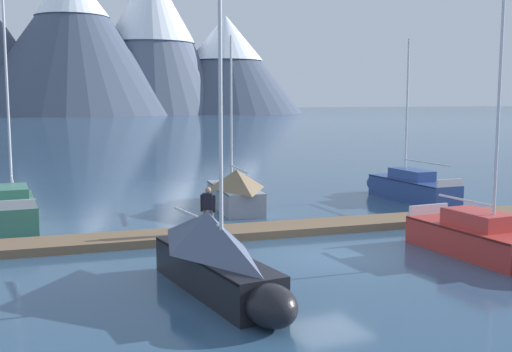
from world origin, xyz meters
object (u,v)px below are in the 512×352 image
sailboat_nearest_berth (13,207)px  sailboat_mid_dock_port (233,189)px  sailboat_far_berth (408,187)px  person_on_dock (208,207)px  sailboat_second_berth (216,256)px  sailboat_mid_dock_starboard (488,240)px

sailboat_nearest_berth → sailboat_mid_dock_port: 9.72m
sailboat_far_berth → person_on_dock: bearing=-158.6°
sailboat_second_berth → sailboat_far_berth: 17.88m
sailboat_mid_dock_starboard → sailboat_far_berth: 11.90m
sailboat_nearest_berth → sailboat_second_berth: (4.66, -12.13, 0.33)m
sailboat_mid_dock_port → sailboat_far_berth: 9.25m
sailboat_mid_dock_port → sailboat_second_berth: bearing=-112.9°
sailboat_mid_dock_port → person_on_dock: 6.86m
sailboat_mid_dock_starboard → sailboat_far_berth: sailboat_mid_dock_starboard is taller
sailboat_nearest_berth → sailboat_second_berth: bearing=-69.0°
sailboat_mid_dock_starboard → sailboat_nearest_berth: bearing=139.0°
sailboat_nearest_berth → sailboat_second_berth: sailboat_nearest_berth is taller
sailboat_mid_dock_starboard → sailboat_mid_dock_port: bearing=109.6°
sailboat_second_berth → person_on_dock: 6.18m
person_on_dock → sailboat_far_berth: bearing=21.4°
sailboat_far_berth → sailboat_second_berth: bearing=-142.8°
sailboat_nearest_berth → sailboat_far_berth: sailboat_nearest_berth is taller
sailboat_nearest_berth → sailboat_far_berth: 18.95m
sailboat_second_berth → sailboat_far_berth: sailboat_far_berth is taller
sailboat_far_berth → person_on_dock: sailboat_far_berth is taller
sailboat_mid_dock_starboard → person_on_dock: size_ratio=5.11×
sailboat_second_berth → sailboat_mid_dock_starboard: (9.31, -0.02, -0.41)m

